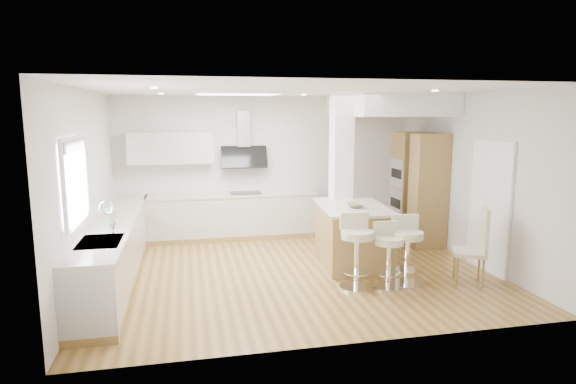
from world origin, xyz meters
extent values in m
plane|color=#A57A3D|center=(0.00, 0.00, 0.00)|extent=(6.00, 6.00, 0.00)
cube|color=white|center=(0.00, 0.00, 0.00)|extent=(6.00, 5.00, 0.02)
cube|color=silver|center=(0.00, 2.50, 1.40)|extent=(6.00, 0.04, 2.80)
cube|color=silver|center=(-3.00, 0.00, 1.40)|extent=(0.04, 5.00, 2.80)
cube|color=silver|center=(3.00, 0.00, 1.40)|extent=(0.04, 5.00, 2.80)
cube|color=white|center=(-0.80, 0.60, 2.77)|extent=(1.40, 0.95, 0.05)
cube|color=white|center=(-0.80, 0.60, 2.76)|extent=(1.25, 0.80, 0.03)
cylinder|color=beige|center=(-2.00, 1.50, 2.78)|extent=(0.10, 0.10, 0.02)
cylinder|color=beige|center=(-2.00, -0.50, 2.78)|extent=(0.10, 0.10, 0.02)
cylinder|color=beige|center=(0.50, 1.50, 2.78)|extent=(0.10, 0.10, 0.02)
cylinder|color=beige|center=(2.00, 1.00, 2.78)|extent=(0.10, 0.10, 0.02)
cylinder|color=beige|center=(2.00, -0.50, 2.78)|extent=(0.10, 0.10, 0.02)
cube|color=silver|center=(-2.96, -0.90, 1.65)|extent=(0.03, 1.15, 0.95)
cube|color=white|center=(-2.95, -0.90, 2.15)|extent=(0.04, 1.28, 0.06)
cube|color=white|center=(-2.95, -0.90, 1.15)|extent=(0.04, 1.28, 0.06)
cube|color=white|center=(-2.95, -1.51, 1.65)|extent=(0.04, 0.06, 0.95)
cube|color=white|center=(-2.95, -0.29, 1.65)|extent=(0.04, 0.06, 0.95)
cube|color=#979A9E|center=(-2.94, -0.90, 2.08)|extent=(0.03, 1.18, 0.14)
cube|color=#413833|center=(2.99, -0.60, 1.00)|extent=(0.02, 0.90, 2.00)
cube|color=white|center=(2.97, -0.60, 1.00)|extent=(0.05, 1.00, 2.10)
cube|color=#A17E45|center=(-2.70, 0.25, 0.05)|extent=(0.60, 4.50, 0.10)
cube|color=beige|center=(-2.70, 0.25, 0.48)|extent=(0.60, 4.50, 0.76)
cube|color=beige|center=(-2.70, 0.25, 0.88)|extent=(0.63, 4.50, 0.04)
cube|color=#A8A8AC|center=(-2.70, -1.00, 0.89)|extent=(0.50, 0.75, 0.02)
cube|color=#A8A8AC|center=(-2.70, -1.18, 0.84)|extent=(0.40, 0.34, 0.10)
cube|color=#A8A8AC|center=(-2.70, -0.82, 0.84)|extent=(0.40, 0.34, 0.10)
cylinder|color=white|center=(-2.58, -0.70, 1.08)|extent=(0.02, 0.02, 0.36)
torus|color=white|center=(-2.65, -0.70, 1.26)|extent=(0.18, 0.02, 0.18)
imported|color=#498141|center=(-2.65, -0.35, 1.06)|extent=(0.17, 0.12, 0.33)
cube|color=#A17E45|center=(-0.75, 2.20, 0.05)|extent=(3.30, 0.60, 0.10)
cube|color=beige|center=(-0.75, 2.20, 0.48)|extent=(3.30, 0.60, 0.76)
cube|color=beige|center=(-0.75, 2.20, 0.88)|extent=(3.33, 0.63, 0.04)
cube|color=black|center=(-0.50, 2.20, 0.91)|extent=(0.60, 0.40, 0.01)
cube|color=beige|center=(-1.90, 2.33, 1.80)|extent=(1.60, 0.34, 0.60)
cube|color=#A8A8AC|center=(-0.50, 2.40, 2.15)|extent=(0.25, 0.18, 0.70)
cube|color=black|center=(-0.50, 2.32, 1.60)|extent=(0.90, 0.26, 0.44)
cube|color=white|center=(1.05, 0.95, 1.40)|extent=(0.35, 0.35, 2.80)
cube|color=white|center=(2.10, 1.40, 2.60)|extent=(1.78, 2.20, 0.40)
cube|color=#A17E45|center=(2.68, 1.50, 1.05)|extent=(0.62, 0.62, 2.10)
cube|color=#A17E45|center=(2.68, 0.80, 1.05)|extent=(0.62, 0.40, 2.10)
cube|color=#A8A8AC|center=(2.37, 1.50, 1.30)|extent=(0.02, 0.55, 0.55)
cube|color=#A8A8AC|center=(2.37, 1.50, 0.72)|extent=(0.02, 0.55, 0.55)
cube|color=black|center=(2.36, 1.50, 1.30)|extent=(0.01, 0.45, 0.18)
cube|color=black|center=(2.36, 1.50, 0.72)|extent=(0.01, 0.45, 0.18)
cube|color=#A17E45|center=(1.00, 0.16, 0.47)|extent=(1.11, 1.60, 0.93)
cube|color=beige|center=(1.00, 0.16, 0.95)|extent=(1.21, 1.70, 0.04)
imported|color=gray|center=(0.99, 0.00, 1.01)|extent=(0.31, 0.31, 0.07)
sphere|color=orange|center=(1.03, 0.00, 1.01)|extent=(0.08, 0.08, 0.08)
sphere|color=orange|center=(0.95, 0.03, 1.01)|extent=(0.08, 0.08, 0.08)
sphere|color=olive|center=(0.99, -0.04, 1.01)|extent=(0.08, 0.08, 0.08)
cylinder|color=white|center=(0.68, -0.93, 0.02)|extent=(0.50, 0.50, 0.03)
cylinder|color=white|center=(0.68, -0.93, 0.38)|extent=(0.08, 0.08, 0.71)
cylinder|color=white|center=(0.68, -0.93, 0.24)|extent=(0.39, 0.39, 0.02)
cylinder|color=beige|center=(0.68, -0.93, 0.78)|extent=(0.48, 0.48, 0.11)
cube|color=beige|center=(0.69, -0.76, 0.95)|extent=(0.42, 0.08, 0.24)
cylinder|color=white|center=(1.13, -1.01, 0.01)|extent=(0.43, 0.43, 0.03)
cylinder|color=white|center=(1.13, -1.01, 0.33)|extent=(0.07, 0.07, 0.62)
cylinder|color=white|center=(1.13, -1.01, 0.21)|extent=(0.33, 0.33, 0.01)
cylinder|color=beige|center=(1.13, -1.01, 0.69)|extent=(0.41, 0.41, 0.10)
cube|color=beige|center=(1.13, -0.86, 0.83)|extent=(0.36, 0.06, 0.21)
cylinder|color=white|center=(1.44, -0.95, 0.02)|extent=(0.52, 0.52, 0.03)
cylinder|color=white|center=(1.44, -0.95, 0.36)|extent=(0.08, 0.08, 0.67)
cylinder|color=white|center=(1.44, -0.95, 0.23)|extent=(0.40, 0.40, 0.02)
cylinder|color=beige|center=(1.44, -0.95, 0.74)|extent=(0.49, 0.49, 0.10)
cube|color=beige|center=(1.47, -0.78, 0.89)|extent=(0.39, 0.11, 0.23)
cube|color=beige|center=(2.36, -1.06, 0.46)|extent=(0.58, 0.58, 0.06)
cube|color=beige|center=(2.54, -1.15, 0.78)|extent=(0.21, 0.39, 0.70)
cylinder|color=#A17E45|center=(2.13, -1.15, 0.21)|extent=(0.05, 0.05, 0.43)
cylinder|color=#A17E45|center=(2.27, -0.83, 0.21)|extent=(0.05, 0.05, 0.43)
cylinder|color=#A17E45|center=(2.45, -1.30, 0.21)|extent=(0.05, 0.05, 0.43)
cylinder|color=#A17E45|center=(2.59, -0.98, 0.21)|extent=(0.05, 0.05, 0.43)
camera|label=1|loc=(-1.62, -7.11, 2.47)|focal=30.00mm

